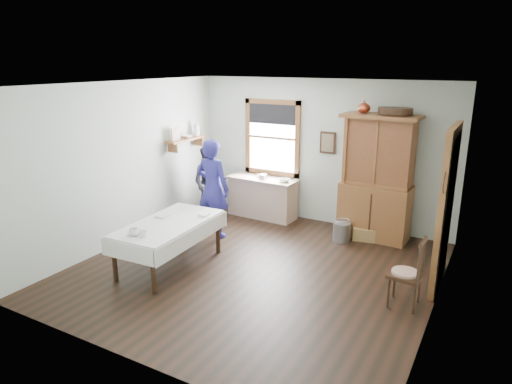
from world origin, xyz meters
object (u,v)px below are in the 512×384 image
Objects in this scene: work_counter at (263,197)px; figure_dark at (210,186)px; china_hutch at (377,178)px; pail at (342,232)px; spindle_chair at (406,272)px; dining_table at (170,244)px; woman_blue at (213,192)px; wicker_basket at (365,234)px.

figure_dark is (-0.82, -0.62, 0.28)m from work_counter.
china_hutch is 6.58× the size of pail.
spindle_chair is at bearing -38.67° from figure_dark.
dining_table is 1.91× the size of spindle_chair.
woman_blue is (-2.49, -1.30, -0.27)m from china_hutch.
dining_table is 5.38× the size of pail.
china_hutch is 1.60× the size of figure_dark.
china_hutch is 2.34× the size of spindle_chair.
figure_dark reaches higher than pail.
pail is at bearing 49.32° from dining_table.
pail is at bearing 134.36° from spindle_chair.
wicker_basket is (0.34, 0.24, -0.05)m from pail.
spindle_chair is at bearing -50.48° from pail.
figure_dark is (-2.96, -0.40, 0.56)m from wicker_basket.
dining_table is 3.37m from wicker_basket.
spindle_chair is 0.69× the size of figure_dark.
china_hutch reaches higher than woman_blue.
woman_blue is at bearing 95.73° from dining_table.
wicker_basket is (-0.09, -0.18, -0.97)m from china_hutch.
work_counter is 2.33m from china_hutch.
figure_dark is at bearing -176.43° from pail.
china_hutch is (2.23, -0.04, 0.68)m from work_counter.
china_hutch is at bearing -6.93° from figure_dark.
work_counter is 1.88m from pail.
figure_dark is (-4.02, 1.53, 0.21)m from spindle_chair.
pail is at bearing -155.65° from woman_blue.
pail is 0.87× the size of wicker_basket.
wicker_basket is 0.28× the size of figure_dark.
work_counter is 0.78× the size of dining_table.
wicker_basket is (2.14, -0.22, -0.29)m from work_counter.
woman_blue is (-2.07, -0.88, 0.64)m from pail.
figure_dark is at bearing -140.28° from work_counter.
work_counter is 1.50× the size of spindle_chair.
wicker_basket is at bearing 123.68° from spindle_chair.
spindle_chair is 0.57× the size of woman_blue.
woman_blue is (-2.40, -1.11, 0.70)m from wicker_basket.
china_hutch reaches higher than spindle_chair.
work_counter is 3.86m from spindle_chair.
china_hutch is 0.99m from wicker_basket.
work_counter is at bearing 87.32° from dining_table.
woman_blue is at bearing -156.99° from pail.
china_hutch reaches higher than work_counter.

